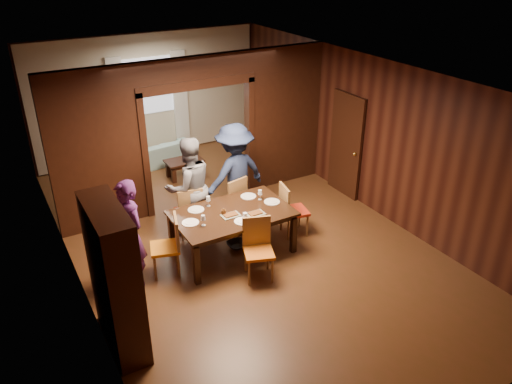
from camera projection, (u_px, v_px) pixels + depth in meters
floor at (240, 237)px, 8.88m from camera, size 9.00×9.00×0.00m
ceiling at (237, 75)px, 7.56m from camera, size 5.50×9.00×0.02m
room_walls at (193, 126)px, 9.65m from camera, size 5.52×9.01×2.90m
person_purple at (129, 235)px, 7.32m from camera, size 0.56×0.71×1.72m
person_grey at (189, 187)px, 8.62m from camera, size 0.90×0.71×1.81m
person_navy at (235, 174)px, 9.01m from camera, size 1.31×0.88×1.89m
sofa at (158, 153)px, 11.68m from camera, size 1.87×0.91×0.52m
serving_bowl at (236, 206)px, 8.23m from camera, size 0.34×0.34×0.08m
dining_table at (233, 232)px, 8.30m from camera, size 1.92×1.19×0.76m
coffee_table at (184, 168)px, 11.05m from camera, size 0.80×0.50×0.40m
chair_left at (165, 246)px, 7.74m from camera, size 0.55×0.55×0.97m
chair_right at (295, 209)px, 8.78m from camera, size 0.52×0.52×0.97m
chair_far_l at (189, 210)px, 8.76m from camera, size 0.50×0.50×0.97m
chair_far_r at (231, 200)px, 9.09m from camera, size 0.53×0.53×0.97m
chair_near at (259, 251)px, 7.62m from camera, size 0.56×0.56×0.97m
hutch at (115, 279)px, 6.14m from camera, size 0.40×1.20×2.00m
door_right at (346, 145)px, 9.98m from camera, size 0.06×0.90×2.10m
window_far at (148, 86)px, 11.54m from camera, size 1.20×0.03×1.30m
curtain_left at (119, 110)px, 11.38m from camera, size 0.35×0.06×2.40m
curtain_right at (181, 101)px, 12.05m from camera, size 0.35×0.06×2.40m
plate_left at (190, 223)px, 7.82m from camera, size 0.27×0.27×0.01m
plate_far_l at (196, 210)px, 8.19m from camera, size 0.27×0.27×0.01m
plate_far_r at (248, 196)px, 8.62m from camera, size 0.27×0.27×0.01m
plate_right at (272, 202)px, 8.44m from camera, size 0.27×0.27×0.01m
plate_near at (243, 221)px, 7.86m from camera, size 0.27×0.27×0.01m
platter_a at (231, 215)px, 8.01m from camera, size 0.30×0.20×0.04m
platter_b at (255, 213)px, 8.06m from camera, size 0.30×0.20×0.04m
wineglass_left at (203, 220)px, 7.71m from camera, size 0.08×0.08×0.18m
wineglass_far at (208, 201)px, 8.28m from camera, size 0.08×0.08×0.18m
wineglass_right at (260, 195)px, 8.49m from camera, size 0.08×0.08×0.18m
tumbler at (245, 217)px, 7.86m from camera, size 0.07×0.07×0.14m
condiment_jar at (224, 212)px, 8.03m from camera, size 0.08×0.08×0.11m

